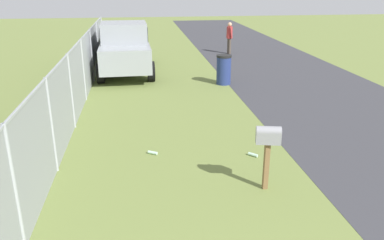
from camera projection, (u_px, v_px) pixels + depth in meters
The scene contains 7 objects.
mailbox at pixel (268, 140), 6.99m from camera, with size 0.29×0.47×1.24m.
pickup_truck at pixel (125, 46), 15.85m from camera, with size 5.27×2.25×2.09m.
trash_bin at pixel (224, 70), 14.35m from camera, with size 0.55×0.55×1.08m.
pedestrian at pixel (229, 36), 20.06m from camera, with size 0.48×0.30×1.60m.
fence_section at pixel (78, 77), 11.12m from camera, with size 17.53×0.07×1.95m.
litter_bottle_by_mailbox at pixel (153, 153), 8.72m from camera, with size 0.07×0.07×0.22m, color #B2D8BF.
litter_bottle_near_hydrant at pixel (253, 155), 8.62m from camera, with size 0.07×0.07×0.22m, color #B2D8BF.
Camera 1 is at (-1.02, 1.26, 3.70)m, focal length 36.62 mm.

